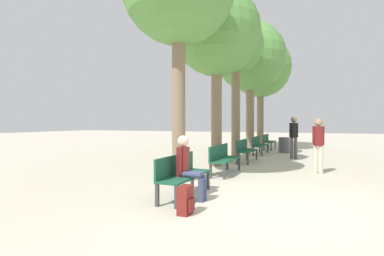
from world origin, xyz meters
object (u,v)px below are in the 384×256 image
object	(u,v)px
bench_row_3	(259,144)
tree_row_1	(217,33)
bench_row_0	(181,172)
tree_row_3	(250,57)
bench_row_1	(223,157)
tree_row_4	(261,68)
pedestrian_mid	(294,135)
pedestrian_near	(318,142)
bench_row_2	(245,149)
person_seated	(188,165)
bench_row_4	(268,140)
trash_bin	(284,145)
backpack	(186,200)
tree_row_2	(236,48)

from	to	relation	value
bench_row_3	tree_row_1	xyz separation A→B (m)	(-0.69, -4.25, 4.05)
bench_row_0	tree_row_3	distance (m)	10.88
bench_row_1	tree_row_4	xyz separation A→B (m)	(-0.69, 10.07, 4.32)
bench_row_0	tree_row_1	world-z (taller)	tree_row_1
tree_row_4	pedestrian_mid	xyz separation A→B (m)	(2.32, -5.51, -3.82)
bench_row_3	tree_row_3	size ratio (longest dim) A/B	0.26
pedestrian_near	pedestrian_mid	size ratio (longest dim) A/B	0.94
tree_row_1	pedestrian_mid	xyz separation A→B (m)	(2.32, 3.06, -3.56)
bench_row_2	tree_row_4	world-z (taller)	tree_row_4
pedestrian_near	person_seated	bearing A→B (deg)	-119.27
bench_row_0	pedestrian_near	distance (m)	4.74
pedestrian_mid	bench_row_0	bearing A→B (deg)	-102.34
bench_row_3	bench_row_4	size ratio (longest dim) A/B	1.00
person_seated	trash_bin	xyz separation A→B (m)	(0.79, 10.05, -0.28)
pedestrian_near	backpack	bearing A→B (deg)	-111.74
tree_row_1	tree_row_2	xyz separation A→B (m)	(0.00, 2.63, 0.10)
tree_row_2	tree_row_4	world-z (taller)	tree_row_4
bench_row_2	tree_row_4	size ratio (longest dim) A/B	0.26
bench_row_3	tree_row_2	distance (m)	4.51
tree_row_4	person_seated	xyz separation A→B (m)	(0.91, -13.11, -4.15)
bench_row_2	backpack	world-z (taller)	bench_row_2
pedestrian_mid	trash_bin	world-z (taller)	pedestrian_mid
backpack	person_seated	bearing A→B (deg)	110.53
bench_row_0	pedestrian_near	bearing A→B (deg)	57.38
bench_row_4	tree_row_3	xyz separation A→B (m)	(-0.69, -1.57, 4.36)
bench_row_2	bench_row_3	xyz separation A→B (m)	(0.00, 2.88, 0.00)
bench_row_0	bench_row_1	bearing A→B (deg)	90.00
backpack	bench_row_0	bearing A→B (deg)	118.09
bench_row_3	tree_row_1	size ratio (longest dim) A/B	0.28
bench_row_2	person_seated	world-z (taller)	person_seated
tree_row_1	pedestrian_near	xyz separation A→B (m)	(3.23, -0.40, -3.63)
tree_row_2	tree_row_3	world-z (taller)	tree_row_3
bench_row_1	bench_row_3	bearing A→B (deg)	90.00
tree_row_3	trash_bin	bearing A→B (deg)	-1.98
bench_row_4	tree_row_2	world-z (taller)	tree_row_2
tree_row_2	person_seated	distance (m)	8.25
bench_row_2	pedestrian_near	xyz separation A→B (m)	(2.55, -1.78, 0.43)
bench_row_1	tree_row_4	world-z (taller)	tree_row_4
tree_row_3	backpack	xyz separation A→B (m)	(1.24, -10.98, -4.62)
pedestrian_near	bench_row_4	bearing A→B (deg)	108.68
bench_row_1	tree_row_1	bearing A→B (deg)	114.61
tree_row_2	tree_row_1	bearing A→B (deg)	-90.00
bench_row_4	bench_row_2	bearing A→B (deg)	-90.00
tree_row_2	pedestrian_near	bearing A→B (deg)	-43.09
tree_row_2	pedestrian_mid	distance (m)	4.36
backpack	pedestrian_mid	world-z (taller)	pedestrian_mid
tree_row_1	trash_bin	bearing A→B (deg)	72.82
trash_bin	bench_row_0	bearing A→B (deg)	-95.86
bench_row_1	bench_row_4	bearing A→B (deg)	90.00
person_seated	trash_bin	bearing A→B (deg)	85.51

